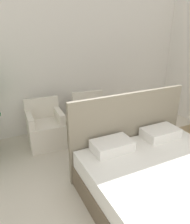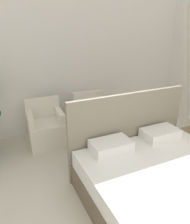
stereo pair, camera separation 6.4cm
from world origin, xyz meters
TOP-DOWN VIEW (x-y plane):
  - wall_back at (0.00, 4.04)m, footprint 10.00×0.06m
  - bed at (0.22, 1.19)m, footprint 1.91×2.15m
  - armchair_near_window_left at (-0.76, 3.42)m, footprint 0.67×0.62m
  - armchair_near_window_right at (0.18, 3.42)m, footprint 0.70×0.67m
  - side_table at (-0.29, 3.42)m, footprint 0.28×0.28m

SIDE VIEW (x-z plane):
  - side_table at x=-0.29m, z-range 0.00..0.44m
  - armchair_near_window_left at x=-0.76m, z-range -0.14..0.72m
  - armchair_near_window_right at x=0.18m, z-range -0.14..0.72m
  - bed at x=0.22m, z-range -0.32..0.92m
  - wall_back at x=0.00m, z-range 0.00..2.90m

